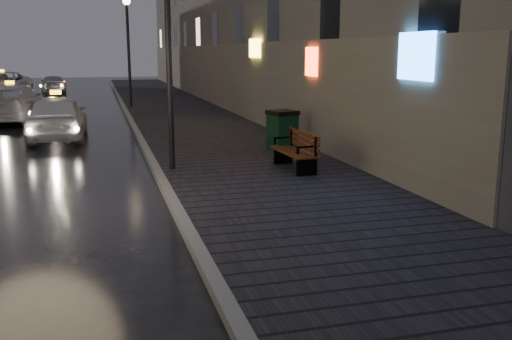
{
  "coord_description": "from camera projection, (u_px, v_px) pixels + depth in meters",
  "views": [
    {
      "loc": [
        0.21,
        -7.31,
        2.9
      ],
      "look_at": [
        2.84,
        2.11,
        0.85
      ],
      "focal_mm": 40.0,
      "sensor_mm": 36.0,
      "label": 1
    }
  ],
  "objects": [
    {
      "name": "trash_bin",
      "position": [
        282.0,
        130.0,
        16.17
      ],
      "size": [
        0.88,
        0.88,
        1.1
      ],
      "rotation": [
        0.0,
        0.0,
        0.25
      ],
      "color": "black",
      "rests_on": "sidewalk"
    },
    {
      "name": "taxi_near",
      "position": [
        57.0,
        117.0,
        18.84
      ],
      "size": [
        1.89,
        4.45,
        1.5
      ],
      "primitive_type": "imported",
      "rotation": [
        0.0,
        0.0,
        3.12
      ],
      "color": "silver",
      "rests_on": "ground"
    },
    {
      "name": "lamp_far",
      "position": [
        128.0,
        39.0,
        27.94
      ],
      "size": [
        0.36,
        0.36,
        5.28
      ],
      "color": "black",
      "rests_on": "sidewalk"
    },
    {
      "name": "lamp_near",
      "position": [
        168.0,
        24.0,
        12.86
      ],
      "size": [
        0.36,
        0.36,
        5.28
      ],
      "color": "black",
      "rests_on": "sidewalk"
    },
    {
      "name": "curb",
      "position": [
        125.0,
        110.0,
        27.61
      ],
      "size": [
        0.2,
        58.0,
        0.15
      ],
      "primitive_type": "cube",
      "color": "slate",
      "rests_on": "ground"
    },
    {
      "name": "taxi_far",
      "position": [
        2.0,
        85.0,
        35.57
      ],
      "size": [
        3.26,
        6.08,
        1.63
      ],
      "primitive_type": "imported",
      "rotation": [
        0.0,
        0.0,
        -0.1
      ],
      "color": "silver",
      "rests_on": "ground"
    },
    {
      "name": "sidewalk",
      "position": [
        175.0,
        109.0,
        28.24
      ],
      "size": [
        4.6,
        58.0,
        0.15
      ],
      "primitive_type": "cube",
      "color": "black",
      "rests_on": "ground"
    },
    {
      "name": "bench",
      "position": [
        297.0,
        151.0,
        13.4
      ],
      "size": [
        0.69,
        1.78,
        0.89
      ],
      "rotation": [
        0.0,
        0.0,
        0.05
      ],
      "color": "black",
      "rests_on": "sidewalk"
    },
    {
      "name": "car_far",
      "position": [
        53.0,
        84.0,
        39.84
      ],
      "size": [
        1.99,
        3.92,
        1.28
      ],
      "primitive_type": "imported",
      "rotation": [
        0.0,
        0.0,
        3.28
      ],
      "color": "#97969D",
      "rests_on": "ground"
    },
    {
      "name": "ground",
      "position": [
        90.0,
        278.0,
        7.43
      ],
      "size": [
        120.0,
        120.0,
        0.0
      ],
      "primitive_type": "plane",
      "color": "black",
      "rests_on": "ground"
    },
    {
      "name": "taxi_mid",
      "position": [
        11.0,
        103.0,
        23.5
      ],
      "size": [
        2.66,
        5.55,
        1.56
      ],
      "primitive_type": "imported",
      "rotation": [
        0.0,
        0.0,
        3.05
      ],
      "color": "silver",
      "rests_on": "ground"
    }
  ]
}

